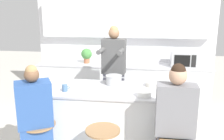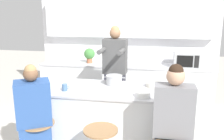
# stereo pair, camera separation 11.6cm
# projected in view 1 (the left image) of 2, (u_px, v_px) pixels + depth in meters

# --- Properties ---
(wall_back) EXTENTS (3.74, 0.22, 2.70)m
(wall_back) POSITION_uv_depth(u_px,v_px,m) (124.00, 33.00, 5.21)
(wall_back) COLOR white
(wall_back) RESTS_ON ground_plane
(back_counter) EXTENTS (3.47, 0.62, 0.93)m
(back_counter) POSITION_uv_depth(u_px,v_px,m) (122.00, 86.00, 5.19)
(back_counter) COLOR silver
(back_counter) RESTS_ON ground_plane
(kitchen_island) EXTENTS (2.01, 0.83, 0.94)m
(kitchen_island) POSITION_uv_depth(u_px,v_px,m) (111.00, 119.00, 3.61)
(kitchen_island) COLOR black
(kitchen_island) RESTS_ON ground_plane
(person_cooking) EXTENTS (0.41, 0.55, 1.77)m
(person_cooking) POSITION_uv_depth(u_px,v_px,m) (114.00, 80.00, 4.13)
(person_cooking) COLOR #383842
(person_cooking) RESTS_ON ground_plane
(person_wrapped_blanket) EXTENTS (0.49, 0.45, 1.41)m
(person_wrapped_blanket) POSITION_uv_depth(u_px,v_px,m) (36.00, 125.00, 3.02)
(person_wrapped_blanket) COLOR #2D5193
(person_wrapped_blanket) RESTS_ON ground_plane
(person_seated_near) EXTENTS (0.43, 0.26, 1.47)m
(person_seated_near) POSITION_uv_depth(u_px,v_px,m) (174.00, 133.00, 2.80)
(person_seated_near) COLOR #333338
(person_seated_near) RESTS_ON ground_plane
(cooking_pot) EXTENTS (0.33, 0.24, 0.14)m
(cooking_pot) POSITION_uv_depth(u_px,v_px,m) (114.00, 80.00, 3.68)
(cooking_pot) COLOR #B7BABC
(cooking_pot) RESTS_ON kitchen_island
(fruit_bowl) EXTENTS (0.19, 0.19, 0.07)m
(fruit_bowl) POSITION_uv_depth(u_px,v_px,m) (144.00, 94.00, 3.18)
(fruit_bowl) COLOR white
(fruit_bowl) RESTS_ON kitchen_island
(mixing_bowl_steel) EXTENTS (0.22, 0.22, 0.06)m
(mixing_bowl_steel) POSITION_uv_depth(u_px,v_px,m) (153.00, 84.00, 3.61)
(mixing_bowl_steel) COLOR silver
(mixing_bowl_steel) RESTS_ON kitchen_island
(coffee_cup_near) EXTENTS (0.11, 0.07, 0.09)m
(coffee_cup_near) POSITION_uv_depth(u_px,v_px,m) (65.00, 88.00, 3.38)
(coffee_cup_near) COLOR #4C7099
(coffee_cup_near) RESTS_ON kitchen_island
(coffee_cup_far) EXTENTS (0.11, 0.08, 0.10)m
(coffee_cup_far) POSITION_uv_depth(u_px,v_px,m) (173.00, 95.00, 3.11)
(coffee_cup_far) COLOR #4C7099
(coffee_cup_far) RESTS_ON kitchen_island
(microwave) EXTENTS (0.47, 0.34, 0.29)m
(microwave) POSITION_uv_depth(u_px,v_px,m) (183.00, 59.00, 4.84)
(microwave) COLOR #B2B5B7
(microwave) RESTS_ON back_counter
(potted_plant) EXTENTS (0.22, 0.22, 0.30)m
(potted_plant) POSITION_uv_depth(u_px,v_px,m) (87.00, 55.00, 5.13)
(potted_plant) COLOR #A86042
(potted_plant) RESTS_ON back_counter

